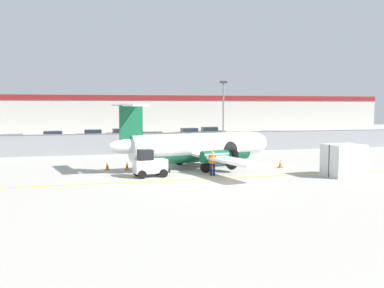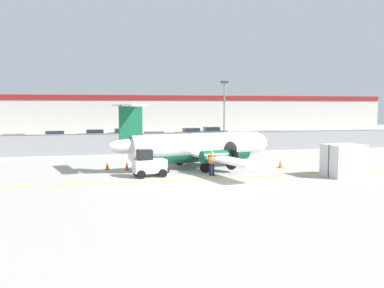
% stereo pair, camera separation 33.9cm
% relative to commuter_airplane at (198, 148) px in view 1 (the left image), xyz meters
% --- Properties ---
extents(ground_plane, '(140.00, 140.00, 0.01)m').
position_rel_commuter_airplane_xyz_m(ground_plane, '(-1.61, -4.89, -1.60)').
color(ground_plane, '#ADA89E').
extents(perimeter_fence, '(98.00, 0.10, 2.10)m').
position_rel_commuter_airplane_xyz_m(perimeter_fence, '(-1.61, 11.11, -0.49)').
color(perimeter_fence, gray).
rests_on(perimeter_fence, ground).
extents(parking_lot_strip, '(98.00, 17.00, 0.12)m').
position_rel_commuter_airplane_xyz_m(parking_lot_strip, '(-1.61, 22.61, -1.54)').
color(parking_lot_strip, '#38383A').
rests_on(parking_lot_strip, ground).
extents(background_building, '(91.00, 8.10, 6.50)m').
position_rel_commuter_airplane_xyz_m(background_building, '(-1.61, 41.09, 1.66)').
color(background_building, beige).
rests_on(background_building, ground).
extents(commuter_airplane, '(13.42, 15.96, 4.92)m').
position_rel_commuter_airplane_xyz_m(commuter_airplane, '(0.00, 0.00, 0.00)').
color(commuter_airplane, white).
rests_on(commuter_airplane, ground).
extents(baggage_tug, '(2.47, 1.68, 1.88)m').
position_rel_commuter_airplane_xyz_m(baggage_tug, '(-4.22, -3.08, -0.75)').
color(baggage_tug, silver).
rests_on(baggage_tug, ground).
extents(ground_crew_worker, '(0.53, 0.46, 1.70)m').
position_rel_commuter_airplane_xyz_m(ground_crew_worker, '(0.06, -3.67, -0.65)').
color(ground_crew_worker, '#191E4C').
rests_on(ground_crew_worker, ground).
extents(cargo_container, '(2.59, 2.23, 2.20)m').
position_rel_commuter_airplane_xyz_m(cargo_container, '(8.69, -6.08, -0.50)').
color(cargo_container, silver).
rests_on(cargo_container, ground).
extents(traffic_cone_near_left, '(0.36, 0.36, 0.64)m').
position_rel_commuter_airplane_xyz_m(traffic_cone_near_left, '(-6.84, 0.86, -1.29)').
color(traffic_cone_near_left, orange).
rests_on(traffic_cone_near_left, ground).
extents(traffic_cone_near_right, '(0.36, 0.36, 0.64)m').
position_rel_commuter_airplane_xyz_m(traffic_cone_near_right, '(6.28, -1.38, -1.29)').
color(traffic_cone_near_right, orange).
rests_on(traffic_cone_near_right, ground).
extents(traffic_cone_far_left, '(0.36, 0.36, 0.64)m').
position_rel_commuter_airplane_xyz_m(traffic_cone_far_left, '(-5.43, 0.25, -1.29)').
color(traffic_cone_far_left, orange).
rests_on(traffic_cone_far_left, ground).
extents(parked_car_0, '(4.22, 2.05, 1.58)m').
position_rel_commuter_airplane_xyz_m(parked_car_0, '(-16.12, 18.56, -0.71)').
color(parked_car_0, '#19662D').
rests_on(parked_car_0, parking_lot_strip).
extents(parked_car_1, '(4.35, 2.33, 1.58)m').
position_rel_commuter_airplane_xyz_m(parked_car_1, '(-12.38, 23.97, -0.71)').
color(parked_car_1, silver).
rests_on(parked_car_1, parking_lot_strip).
extents(parked_car_2, '(4.26, 2.13, 1.58)m').
position_rel_commuter_airplane_xyz_m(parked_car_2, '(-7.43, 26.05, -0.71)').
color(parked_car_2, '#19662D').
rests_on(parked_car_2, parking_lot_strip).
extents(parked_car_3, '(4.26, 2.12, 1.58)m').
position_rel_commuter_airplane_xyz_m(parked_car_3, '(-3.48, 27.29, -0.71)').
color(parked_car_3, black).
rests_on(parked_car_3, parking_lot_strip).
extents(parked_car_4, '(4.21, 2.02, 1.58)m').
position_rel_commuter_airplane_xyz_m(parked_car_4, '(-0.35, 19.42, -0.71)').
color(parked_car_4, red).
rests_on(parked_car_4, parking_lot_strip).
extents(parked_car_5, '(4.25, 2.11, 1.58)m').
position_rel_commuter_airplane_xyz_m(parked_car_5, '(5.80, 26.71, -0.71)').
color(parked_car_5, '#19662D').
rests_on(parked_car_5, parking_lot_strip).
extents(parked_car_6, '(4.25, 2.10, 1.58)m').
position_rel_commuter_airplane_xyz_m(parked_car_6, '(9.57, 28.63, -0.71)').
color(parked_car_6, '#19662D').
rests_on(parked_car_6, parking_lot_strip).
extents(parked_car_7, '(4.32, 2.26, 1.58)m').
position_rel_commuter_airplane_xyz_m(parked_car_7, '(14.41, 17.51, -0.71)').
color(parked_car_7, red).
rests_on(parked_car_7, parking_lot_strip).
extents(apron_light_pole, '(0.70, 0.30, 7.27)m').
position_rel_commuter_airplane_xyz_m(apron_light_pole, '(5.08, 9.10, 2.70)').
color(apron_light_pole, slate).
rests_on(apron_light_pole, ground).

